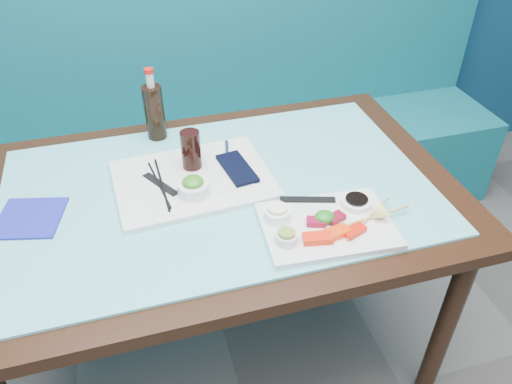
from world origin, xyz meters
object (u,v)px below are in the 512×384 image
object	(u,v)px
booth_bench	(182,149)
cola_glass	(191,150)
seaweed_bowl	(193,188)
dining_table	(220,212)
serving_tray	(193,180)
blue_napkin	(30,218)
sashimi_plate	(327,226)
cola_bottle_body	(155,113)

from	to	relation	value
booth_bench	cola_glass	world-z (taller)	booth_bench
seaweed_bowl	dining_table	bearing A→B (deg)	17.96
booth_bench	serving_tray	size ratio (longest dim) A/B	6.71
dining_table	blue_napkin	bearing A→B (deg)	179.00
sashimi_plate	cola_bottle_body	size ratio (longest dim) A/B	1.87
dining_table	serving_tray	size ratio (longest dim) A/B	3.13
dining_table	sashimi_plate	xyz separation A→B (m)	(0.24, -0.25, 0.10)
dining_table	cola_glass	distance (m)	0.21
dining_table	cola_glass	xyz separation A→B (m)	(-0.05, 0.11, 0.17)
serving_tray	seaweed_bowl	world-z (taller)	seaweed_bowl
dining_table	serving_tray	bearing A→B (deg)	141.89
serving_tray	cola_bottle_body	world-z (taller)	cola_bottle_body
blue_napkin	booth_bench	bearing A→B (deg)	58.12
booth_bench	blue_napkin	distance (m)	1.05
booth_bench	seaweed_bowl	world-z (taller)	booth_bench
seaweed_bowl	blue_napkin	distance (m)	0.44
booth_bench	serving_tray	world-z (taller)	booth_bench
seaweed_bowl	serving_tray	bearing A→B (deg)	82.41
dining_table	serving_tray	xyz separation A→B (m)	(-0.06, 0.05, 0.10)
dining_table	blue_napkin	size ratio (longest dim) A/B	8.38
sashimi_plate	blue_napkin	distance (m)	0.80
blue_napkin	serving_tray	bearing A→B (deg)	5.28
serving_tray	seaweed_bowl	distance (m)	0.08
cola_bottle_body	cola_glass	bearing A→B (deg)	-71.71
seaweed_bowl	blue_napkin	xyz separation A→B (m)	(-0.44, 0.03, -0.03)
blue_napkin	dining_table	bearing A→B (deg)	-1.00
serving_tray	blue_napkin	world-z (taller)	serving_tray
cola_bottle_body	blue_napkin	distance (m)	0.51
sashimi_plate	seaweed_bowl	distance (m)	0.38
dining_table	cola_bottle_body	bearing A→B (deg)	111.25
booth_bench	dining_table	size ratio (longest dim) A/B	2.14
sashimi_plate	seaweed_bowl	xyz separation A→B (m)	(-0.31, 0.22, 0.03)
booth_bench	cola_bottle_body	bearing A→B (deg)	-104.70
dining_table	serving_tray	distance (m)	0.13
sashimi_plate	cola_bottle_body	world-z (taller)	cola_bottle_body
cola_glass	cola_bottle_body	bearing A→B (deg)	108.29
serving_tray	cola_glass	bearing A→B (deg)	76.15
serving_tray	cola_glass	world-z (taller)	cola_glass
dining_table	booth_bench	bearing A→B (deg)	90.00
dining_table	sashimi_plate	size ratio (longest dim) A/B	4.12
sashimi_plate	cola_glass	xyz separation A→B (m)	(-0.29, 0.35, 0.07)
cola_glass	blue_napkin	xyz separation A→B (m)	(-0.46, -0.10, -0.07)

